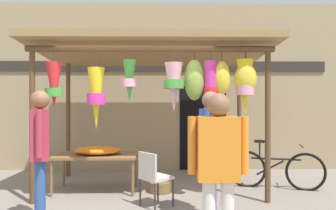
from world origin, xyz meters
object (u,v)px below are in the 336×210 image
Objects in this scene: folding_chair at (153,174)px; wicker_basket_by_table at (160,187)px; flower_heap_on_table at (99,150)px; parked_bicycle at (275,170)px; display_table at (96,158)px; vendor_in_orange at (210,143)px; shopper_by_bananas at (218,163)px; customer_foreground at (40,146)px.

folding_chair reaches higher than wicker_basket_by_table.
parked_bicycle reaches higher than flower_heap_on_table.
display_table is 0.87× the size of parked_bicycle.
vendor_in_orange is at bearing -36.55° from display_table.
display_table is 0.85× the size of vendor_in_orange.
shopper_by_bananas is at bearing -68.40° from folding_chair.
parked_bicycle reaches higher than folding_chair.
display_table is at bearing 143.45° from vendor_in_orange.
display_table is 1.26m from wicker_basket_by_table.
shopper_by_bananas is (1.74, -2.65, 0.39)m from display_table.
display_table is 1.79× the size of flower_heap_on_table.
vendor_in_orange reaches higher than parked_bicycle.
parked_bicycle reaches higher than wicker_basket_by_table.
folding_chair is 0.49× the size of parked_bicycle.
parked_bicycle is (3.29, 0.13, -0.25)m from display_table.
flower_heap_on_table is at bearing 122.54° from shopper_by_bananas.
customer_foreground is (-2.24, -0.25, -0.00)m from vendor_in_orange.
shopper_by_bananas reaches higher than display_table.
vendor_in_orange is (1.86, -1.38, 0.44)m from display_table.
flower_heap_on_table reaches higher than display_table.
parked_bicycle is 2.19m from vendor_in_orange.
display_table is 3.20m from shopper_by_bananas.
customer_foreground is at bearing -134.80° from wicker_basket_by_table.
wicker_basket_by_table is at bearing 103.00° from shopper_by_bananas.
flower_heap_on_table is (0.04, 0.01, 0.13)m from display_table.
wicker_basket_by_table is 0.23× the size of shopper_by_bananas.
folding_chair is (1.01, -0.91, -0.23)m from flower_heap_on_table.
folding_chair is 0.48× the size of customer_foreground.
shopper_by_bananas is (-0.12, -1.28, -0.04)m from vendor_in_orange.
vendor_in_orange and customer_foreground have the same top height.
parked_bicycle is 3.25m from shopper_by_bananas.
customer_foreground is at bearing -154.42° from parked_bicycle.
vendor_in_orange is 2.25m from customer_foreground.
shopper_by_bananas is at bearing -95.18° from vendor_in_orange.
customer_foreground is (-0.38, -1.63, 0.44)m from display_table.
parked_bicycle is 4.13m from customer_foreground.
customer_foreground is 1.04× the size of shopper_by_bananas.
parked_bicycle is 0.97× the size of vendor_in_orange.
flower_heap_on_table is at bearing 174.83° from wicker_basket_by_table.
flower_heap_on_table is 3.28m from parked_bicycle.
flower_heap_on_table is 1.28m from wicker_basket_by_table.
folding_chair is 0.91m from wicker_basket_by_table.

